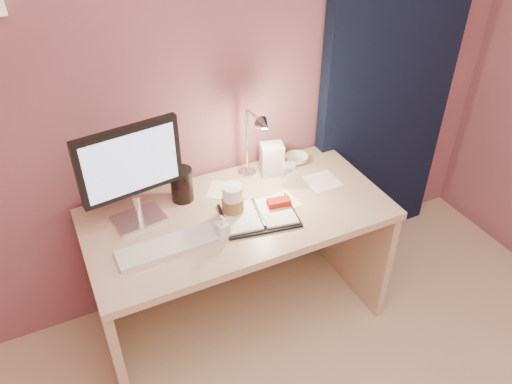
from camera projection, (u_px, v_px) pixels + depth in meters
name	position (u px, v px, depth m)	size (l,w,h in m)	color
room	(377.00, 69.00, 2.63)	(3.50, 3.50, 3.50)	#C6B28E
desk	(233.00, 238.00, 2.49)	(1.40, 0.70, 0.73)	#CCAD90
monitor	(130.00, 167.00, 2.09)	(0.45, 0.19, 0.48)	silver
keyboard	(168.00, 246.00, 2.10)	(0.43, 0.13, 0.02)	silver
planner	(261.00, 214.00, 2.27)	(0.37, 0.31, 0.05)	black
paper_a	(282.00, 202.00, 2.36)	(0.15, 0.15, 0.00)	white
paper_b	(323.00, 181.00, 2.50)	(0.16, 0.16, 0.00)	white
paper_c	(224.00, 190.00, 2.44)	(0.15, 0.15, 0.00)	white
coffee_cup	(233.00, 202.00, 2.24)	(0.10, 0.10, 0.16)	white
clear_cup	(288.00, 175.00, 2.44)	(0.07, 0.07, 0.12)	white
bowl	(297.00, 159.00, 2.64)	(0.12, 0.12, 0.04)	white
lotion_bottle	(223.00, 227.00, 2.12)	(0.05, 0.05, 0.11)	white
dark_jar	(182.00, 186.00, 2.34)	(0.10, 0.10, 0.15)	black
product_box	(272.00, 159.00, 2.51)	(0.11, 0.09, 0.17)	#BBBCB7
desk_lamp	(254.00, 142.00, 2.34)	(0.10, 0.24, 0.39)	silver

